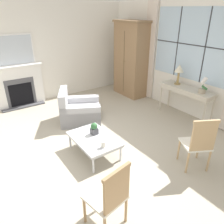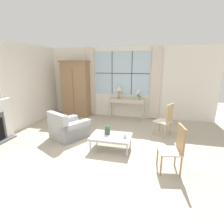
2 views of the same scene
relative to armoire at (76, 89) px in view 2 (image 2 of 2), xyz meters
The scene contains 13 objects.
ground_plane 3.46m from the armoire, 55.03° to the right, with size 14.00×14.00×0.00m, color #B2A893.
wall_back_windowed 1.92m from the armoire, 10.41° to the left, with size 7.20×0.14×2.80m.
wall_left 2.39m from the armoire, 119.11° to the right, with size 0.06×7.20×2.80m, color white.
armoire is the anchor object (origin of this frame).
console_table 2.18m from the armoire, ahead, with size 1.41×0.42×0.80m.
table_lamp 1.82m from the armoire, ahead, with size 0.23×0.23×0.51m.
potted_orchid 2.58m from the armoire, ahead, with size 0.21×0.16×0.39m.
armchair_upholstered 2.56m from the armoire, 70.78° to the right, with size 1.19×1.23×0.82m.
side_chair_wooden 3.91m from the armoire, 21.90° to the right, with size 0.60×0.60×1.02m.
accent_chair_wooden 4.98m from the armoire, 41.93° to the right, with size 0.51×0.51×0.98m.
coffee_table 3.55m from the armoire, 50.57° to the right, with size 1.02×0.68×0.36m.
potted_plant_small 3.38m from the armoire, 51.26° to the right, with size 0.13×0.13×0.24m.
pillar_candle 3.78m from the armoire, 46.42° to the right, with size 0.12×0.12×0.14m.
Camera 2 is at (1.36, -4.01, 2.13)m, focal length 28.00 mm.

